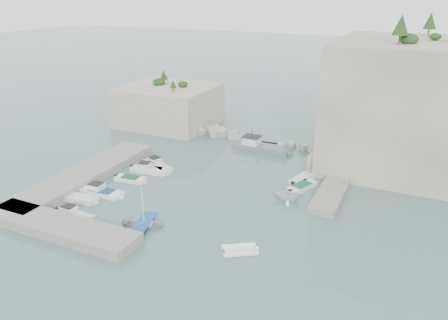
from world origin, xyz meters
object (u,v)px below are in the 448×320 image
at_px(motorboat_e, 82,201).
at_px(motorboat_f, 75,218).
at_px(work_boat, 262,151).
at_px(motorboat_c, 131,181).
at_px(motorboat_d, 102,194).
at_px(inflatable_dinghy, 240,252).
at_px(tender_east_b, 302,189).
at_px(motorboat_b, 150,172).
at_px(motorboat_a, 158,167).
at_px(rowboat, 144,226).
at_px(tender_east_c, 303,180).
at_px(tender_east_a, 287,200).
at_px(tender_east_d, 319,176).

bearing_deg(motorboat_e, motorboat_f, -64.69).
bearing_deg(work_boat, motorboat_c, -121.06).
relative_size(motorboat_e, motorboat_f, 0.80).
xyz_separation_m(motorboat_d, inflatable_dinghy, (20.06, -4.31, 0.00)).
distance_m(motorboat_e, tender_east_b, 26.65).
height_order(motorboat_b, motorboat_e, motorboat_b).
height_order(motorboat_c, motorboat_d, motorboat_d).
distance_m(motorboat_a, motorboat_b, 1.80).
relative_size(motorboat_c, motorboat_f, 0.85).
bearing_deg(work_boat, rowboat, -95.35).
height_order(motorboat_f, tender_east_c, motorboat_f).
bearing_deg(motorboat_f, rowboat, 15.40).
xyz_separation_m(motorboat_c, tender_east_b, (20.83, 7.17, 0.00)).
relative_size(tender_east_a, tender_east_d, 0.85).
relative_size(motorboat_c, motorboat_e, 1.06).
distance_m(motorboat_b, motorboat_f, 14.25).
relative_size(motorboat_f, tender_east_c, 0.96).
xyz_separation_m(motorboat_e, work_boat, (13.19, 25.09, 0.00)).
distance_m(tender_east_a, tender_east_b, 3.86).
relative_size(motorboat_c, work_boat, 0.46).
height_order(rowboat, tender_east_d, tender_east_d).
height_order(tender_east_b, tender_east_c, same).
distance_m(motorboat_e, rowboat, 10.08).
bearing_deg(inflatable_dinghy, rowboat, 146.38).
distance_m(motorboat_b, tender_east_b, 20.56).
bearing_deg(rowboat, motorboat_d, 51.79).
relative_size(inflatable_dinghy, tender_east_c, 0.68).
xyz_separation_m(motorboat_c, rowboat, (8.26, -8.81, 0.00)).
relative_size(tender_east_b, tender_east_d, 1.15).
xyz_separation_m(motorboat_d, motorboat_f, (1.14, -5.94, 0.00)).
distance_m(motorboat_f, tender_east_b, 27.13).
xyz_separation_m(motorboat_d, tender_east_d, (22.63, 16.67, 0.00)).
xyz_separation_m(inflatable_dinghy, tender_east_a, (0.82, 12.38, 0.00)).
xyz_separation_m(motorboat_f, tender_east_a, (19.74, 14.01, 0.00)).
bearing_deg(motorboat_f, motorboat_c, 94.34).
distance_m(inflatable_dinghy, tender_east_c, 18.89).
xyz_separation_m(motorboat_a, motorboat_c, (-0.67, -5.42, 0.00)).
distance_m(tender_east_a, tender_east_d, 8.77).
height_order(motorboat_c, motorboat_f, motorboat_f).
bearing_deg(motorboat_b, motorboat_e, -107.65).
bearing_deg(motorboat_c, work_boat, 49.91).
height_order(tender_east_a, tender_east_c, tender_east_a).
height_order(motorboat_f, tender_east_a, tender_east_a).
distance_m(tender_east_c, work_boat, 11.96).
xyz_separation_m(motorboat_a, motorboat_b, (-0.10, -1.80, 0.00)).
distance_m(motorboat_d, inflatable_dinghy, 20.52).
bearing_deg(tender_east_d, motorboat_e, 126.56).
height_order(motorboat_c, tender_east_c, same).
xyz_separation_m(motorboat_b, tender_east_a, (19.53, -0.24, 0.00)).
bearing_deg(motorboat_e, tender_east_d, 34.40).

